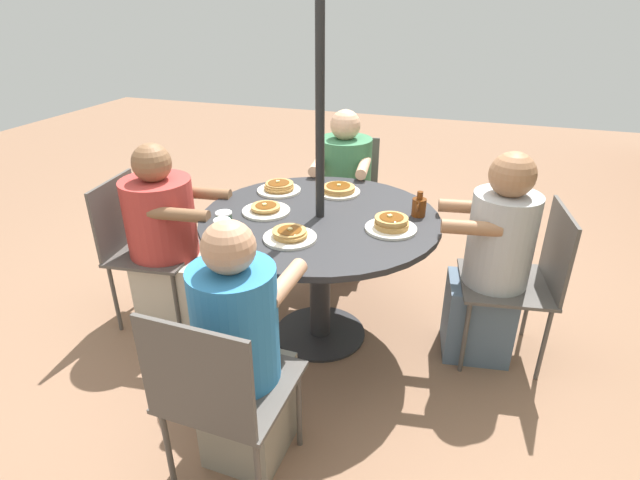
{
  "coord_description": "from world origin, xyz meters",
  "views": [
    {
      "loc": [
        2.3,
        0.76,
        1.82
      ],
      "look_at": [
        0.0,
        0.0,
        0.62
      ],
      "focal_mm": 28.0,
      "sensor_mm": 36.0,
      "label": 1
    }
  ],
  "objects_px": {
    "coffee_cup": "(224,222)",
    "drinking_glass_a": "(223,233)",
    "diner_east": "(343,199)",
    "patio_table": "(320,237)",
    "patio_chair_north": "(525,275)",
    "patio_chair_east": "(347,190)",
    "pancake_plate_c": "(266,209)",
    "patio_chair_south": "(141,241)",
    "diner_north": "(491,268)",
    "diner_south": "(169,246)",
    "pancake_plate_a": "(338,190)",
    "pancake_plate_d": "(279,188)",
    "syrup_bottle": "(419,206)",
    "diner_west": "(242,359)",
    "pancake_plate_e": "(391,225)",
    "pancake_plate_b": "(290,235)",
    "patio_chair_west": "(220,389)"
  },
  "relations": [
    {
      "from": "patio_chair_south",
      "to": "pancake_plate_d",
      "type": "height_order",
      "value": "patio_chair_south"
    },
    {
      "from": "patio_chair_east",
      "to": "diner_south",
      "type": "xyz_separation_m",
      "value": [
        1.18,
        -0.75,
        -0.02
      ]
    },
    {
      "from": "diner_south",
      "to": "syrup_bottle",
      "type": "bearing_deg",
      "value": 94.4
    },
    {
      "from": "diner_south",
      "to": "pancake_plate_b",
      "type": "height_order",
      "value": "diner_south"
    },
    {
      "from": "diner_north",
      "to": "coffee_cup",
      "type": "height_order",
      "value": "diner_north"
    },
    {
      "from": "patio_table",
      "to": "diner_west",
      "type": "height_order",
      "value": "diner_west"
    },
    {
      "from": "diner_east",
      "to": "pancake_plate_b",
      "type": "height_order",
      "value": "diner_east"
    },
    {
      "from": "patio_chair_east",
      "to": "patio_chair_south",
      "type": "distance_m",
      "value": 1.52
    },
    {
      "from": "pancake_plate_a",
      "to": "pancake_plate_b",
      "type": "bearing_deg",
      "value": -3.89
    },
    {
      "from": "patio_table",
      "to": "drinking_glass_a",
      "type": "height_order",
      "value": "drinking_glass_a"
    },
    {
      "from": "patio_chair_west",
      "to": "drinking_glass_a",
      "type": "height_order",
      "value": "drinking_glass_a"
    },
    {
      "from": "patio_chair_north",
      "to": "coffee_cup",
      "type": "distance_m",
      "value": 1.56
    },
    {
      "from": "patio_table",
      "to": "diner_east",
      "type": "xyz_separation_m",
      "value": [
        -0.89,
        -0.12,
        -0.13
      ]
    },
    {
      "from": "patio_chair_north",
      "to": "pancake_plate_c",
      "type": "relative_size",
      "value": 3.42
    },
    {
      "from": "patio_table",
      "to": "pancake_plate_d",
      "type": "bearing_deg",
      "value": -128.04
    },
    {
      "from": "diner_north",
      "to": "patio_chair_east",
      "type": "height_order",
      "value": "diner_north"
    },
    {
      "from": "patio_chair_north",
      "to": "patio_chair_south",
      "type": "bearing_deg",
      "value": 89.1
    },
    {
      "from": "pancake_plate_a",
      "to": "pancake_plate_c",
      "type": "distance_m",
      "value": 0.49
    },
    {
      "from": "patio_table",
      "to": "syrup_bottle",
      "type": "distance_m",
      "value": 0.55
    },
    {
      "from": "drinking_glass_a",
      "to": "pancake_plate_c",
      "type": "bearing_deg",
      "value": 176.78
    },
    {
      "from": "pancake_plate_e",
      "to": "drinking_glass_a",
      "type": "xyz_separation_m",
      "value": [
        0.42,
        -0.71,
        0.04
      ]
    },
    {
      "from": "patio_chair_north",
      "to": "patio_chair_west",
      "type": "height_order",
      "value": "same"
    },
    {
      "from": "diner_west",
      "to": "pancake_plate_a",
      "type": "height_order",
      "value": "diner_west"
    },
    {
      "from": "patio_table",
      "to": "diner_north",
      "type": "relative_size",
      "value": 1.1
    },
    {
      "from": "diner_west",
      "to": "pancake_plate_d",
      "type": "relative_size",
      "value": 4.37
    },
    {
      "from": "diner_east",
      "to": "patio_table",
      "type": "bearing_deg",
      "value": 90.0
    },
    {
      "from": "diner_west",
      "to": "syrup_bottle",
      "type": "distance_m",
      "value": 1.23
    },
    {
      "from": "diner_north",
      "to": "diner_south",
      "type": "bearing_deg",
      "value": 89.1
    },
    {
      "from": "diner_east",
      "to": "syrup_bottle",
      "type": "xyz_separation_m",
      "value": [
        0.72,
        0.61,
        0.31
      ]
    },
    {
      "from": "diner_west",
      "to": "pancake_plate_a",
      "type": "bearing_deg",
      "value": 90.7
    },
    {
      "from": "diner_west",
      "to": "diner_north",
      "type": "bearing_deg",
      "value": 50.24
    },
    {
      "from": "diner_north",
      "to": "diner_south",
      "type": "distance_m",
      "value": 1.81
    },
    {
      "from": "diner_north",
      "to": "pancake_plate_a",
      "type": "bearing_deg",
      "value": 67.64
    },
    {
      "from": "patio_chair_south",
      "to": "pancake_plate_d",
      "type": "xyz_separation_m",
      "value": [
        -0.4,
        0.73,
        0.28
      ]
    },
    {
      "from": "pancake_plate_d",
      "to": "diner_west",
      "type": "bearing_deg",
      "value": 15.14
    },
    {
      "from": "diner_north",
      "to": "pancake_plate_d",
      "type": "xyz_separation_m",
      "value": [
        -0.13,
        -1.24,
        0.25
      ]
    },
    {
      "from": "pancake_plate_a",
      "to": "pancake_plate_b",
      "type": "distance_m",
      "value": 0.66
    },
    {
      "from": "pancake_plate_b",
      "to": "syrup_bottle",
      "type": "distance_m",
      "value": 0.72
    },
    {
      "from": "diner_south",
      "to": "patio_chair_west",
      "type": "distance_m",
      "value": 1.3
    },
    {
      "from": "coffee_cup",
      "to": "drinking_glass_a",
      "type": "relative_size",
      "value": 0.78
    },
    {
      "from": "patio_chair_north",
      "to": "patio_chair_east",
      "type": "bearing_deg",
      "value": 44.5
    },
    {
      "from": "pancake_plate_b",
      "to": "coffee_cup",
      "type": "bearing_deg",
      "value": -86.02
    },
    {
      "from": "coffee_cup",
      "to": "patio_chair_north",
      "type": "bearing_deg",
      "value": 108.86
    },
    {
      "from": "diner_north",
      "to": "drinking_glass_a",
      "type": "relative_size",
      "value": 8.7
    },
    {
      "from": "pancake_plate_a",
      "to": "patio_chair_west",
      "type": "bearing_deg",
      "value": -1.11
    },
    {
      "from": "diner_east",
      "to": "pancake_plate_a",
      "type": "xyz_separation_m",
      "value": [
        0.54,
        0.12,
        0.27
      ]
    },
    {
      "from": "pancake_plate_a",
      "to": "syrup_bottle",
      "type": "height_order",
      "value": "syrup_bottle"
    },
    {
      "from": "patio_chair_south",
      "to": "pancake_plate_d",
      "type": "distance_m",
      "value": 0.88
    },
    {
      "from": "diner_west",
      "to": "pancake_plate_b",
      "type": "relative_size",
      "value": 4.37
    },
    {
      "from": "patio_chair_east",
      "to": "syrup_bottle",
      "type": "xyz_separation_m",
      "value": [
        0.9,
        0.64,
        0.31
      ]
    }
  ]
}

